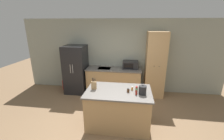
% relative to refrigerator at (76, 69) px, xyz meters
% --- Properties ---
extents(ground_plane, '(14.00, 14.00, 0.00)m').
position_rel_refrigerator_xyz_m(ground_plane, '(1.58, -1.93, -0.85)').
color(ground_plane, '#846647').
extents(wall_back, '(7.20, 0.06, 2.60)m').
position_rel_refrigerator_xyz_m(wall_back, '(1.58, 0.40, 0.45)').
color(wall_back, '#9EA393').
rests_on(wall_back, ground_plane).
extents(refrigerator, '(0.74, 0.77, 1.70)m').
position_rel_refrigerator_xyz_m(refrigerator, '(0.00, 0.00, 0.00)').
color(refrigerator, black).
rests_on(refrigerator, ground_plane).
extents(back_counter, '(1.91, 0.67, 0.92)m').
position_rel_refrigerator_xyz_m(back_counter, '(1.36, 0.06, -0.39)').
color(back_counter, tan).
rests_on(back_counter, ground_plane).
extents(pantry_cabinet, '(0.63, 0.63, 2.20)m').
position_rel_refrigerator_xyz_m(pantry_cabinet, '(2.77, 0.07, 0.25)').
color(pantry_cabinet, tan).
rests_on(pantry_cabinet, ground_plane).
extents(kitchen_island, '(1.54, 0.98, 0.93)m').
position_rel_refrigerator_xyz_m(kitchen_island, '(1.70, -1.71, -0.39)').
color(kitchen_island, tan).
rests_on(kitchen_island, ground_plane).
extents(microwave, '(0.53, 0.39, 0.26)m').
position_rel_refrigerator_xyz_m(microwave, '(1.94, 0.16, 0.20)').
color(microwave, '#232326').
rests_on(microwave, back_counter).
extents(knife_block, '(0.12, 0.06, 0.29)m').
position_rel_refrigerator_xyz_m(knife_block, '(1.11, -1.71, 0.17)').
color(knife_block, tan).
rests_on(knife_block, kitchen_island).
extents(spice_bottle_tall_dark, '(0.04, 0.04, 0.09)m').
position_rel_refrigerator_xyz_m(spice_bottle_tall_dark, '(2.02, -1.64, 0.11)').
color(spice_bottle_tall_dark, orange).
rests_on(spice_bottle_tall_dark, kitchen_island).
extents(spice_bottle_short_red, '(0.04, 0.04, 0.13)m').
position_rel_refrigerator_xyz_m(spice_bottle_short_red, '(2.11, -1.86, 0.13)').
color(spice_bottle_short_red, '#B2281E').
rests_on(spice_bottle_short_red, kitchen_island).
extents(spice_bottle_amber_oil, '(0.06, 0.06, 0.09)m').
position_rel_refrigerator_xyz_m(spice_bottle_amber_oil, '(1.93, -1.76, 0.11)').
color(spice_bottle_amber_oil, '#563319').
rests_on(spice_bottle_amber_oil, kitchen_island).
extents(spice_bottle_green_herb, '(0.06, 0.06, 0.10)m').
position_rel_refrigerator_xyz_m(spice_bottle_green_herb, '(2.20, -1.65, 0.12)').
color(spice_bottle_green_herb, '#337033').
rests_on(spice_bottle_green_herb, kitchen_island).
extents(spice_bottle_pale_salt, '(0.06, 0.06, 0.15)m').
position_rel_refrigerator_xyz_m(spice_bottle_pale_salt, '(2.12, -1.75, 0.14)').
color(spice_bottle_pale_salt, '#563319').
rests_on(spice_bottle_pale_salt, kitchen_island).
extents(kettle, '(0.17, 0.17, 0.22)m').
position_rel_refrigerator_xyz_m(kettle, '(2.25, -1.82, 0.17)').
color(kettle, '#232326').
rests_on(kettle, kitchen_island).
extents(fire_extinguisher, '(0.10, 0.10, 0.44)m').
position_rel_refrigerator_xyz_m(fire_extinguisher, '(-0.56, 0.07, -0.66)').
color(fire_extinguisher, red).
rests_on(fire_extinguisher, ground_plane).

